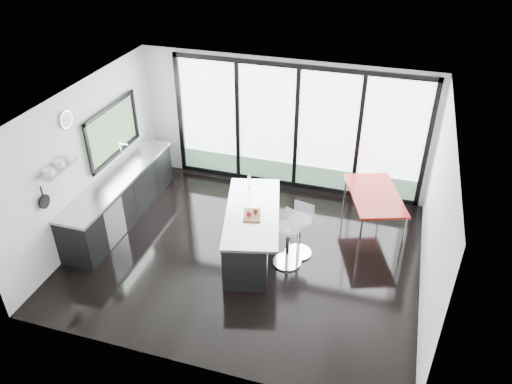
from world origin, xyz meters
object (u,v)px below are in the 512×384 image
(island, at_px, (249,231))
(bar_stool_far, at_px, (299,236))
(red_table, at_px, (372,212))
(bar_stool_near, at_px, (288,245))

(island, height_order, bar_stool_far, island)
(island, height_order, red_table, island)
(island, xyz_separation_m, bar_stool_near, (0.74, -0.12, -0.05))
(bar_stool_near, relative_size, red_table, 0.52)
(bar_stool_far, distance_m, red_table, 1.59)
(island, relative_size, red_table, 1.53)
(island, bearing_deg, bar_stool_far, 12.77)
(bar_stool_far, height_order, red_table, red_table)
(bar_stool_near, xyz_separation_m, bar_stool_far, (0.12, 0.32, -0.01))
(bar_stool_near, relative_size, bar_stool_far, 1.03)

